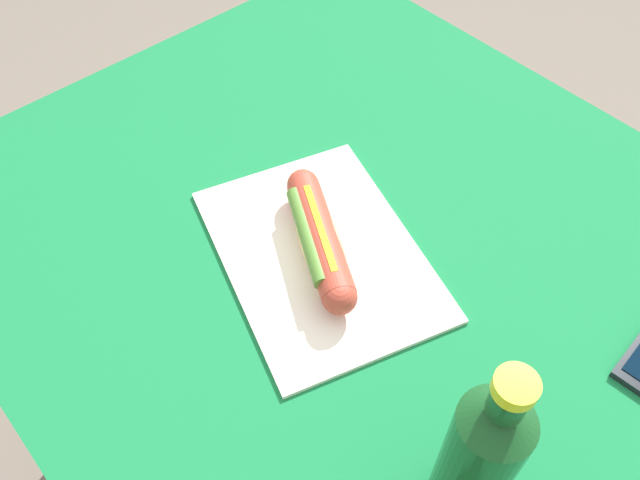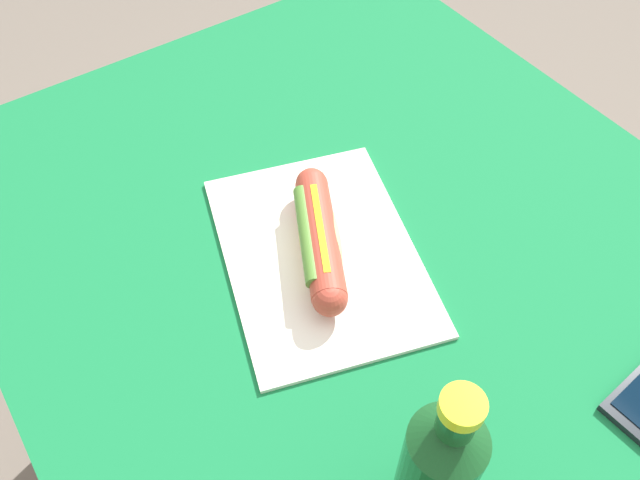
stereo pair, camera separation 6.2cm
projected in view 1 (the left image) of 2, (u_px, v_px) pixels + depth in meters
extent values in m
plane|color=#6B6056|center=(361.00, 474.00, 1.37)|extent=(6.00, 6.00, 0.00)
cylinder|color=brown|center=(331.00, 163.00, 1.44)|extent=(0.07, 0.07, 0.70)
cylinder|color=brown|center=(62.00, 335.00, 1.18)|extent=(0.07, 0.07, 0.70)
cube|color=brown|center=(390.00, 274.00, 0.81)|extent=(1.07, 0.81, 0.03)
cube|color=#146B38|center=(391.00, 265.00, 0.80)|extent=(1.13, 0.87, 0.00)
cube|color=silver|center=(320.00, 254.00, 0.81)|extent=(0.37, 0.31, 0.01)
ellipsoid|color=#E5BC75|center=(320.00, 240.00, 0.79)|extent=(0.17, 0.12, 0.05)
cylinder|color=#A83D2D|center=(320.00, 237.00, 0.78)|extent=(0.17, 0.12, 0.04)
sphere|color=#A83D2D|center=(303.00, 185.00, 0.83)|extent=(0.04, 0.04, 0.04)
sphere|color=#A83D2D|center=(340.00, 297.00, 0.73)|extent=(0.04, 0.04, 0.04)
cube|color=yellow|center=(320.00, 227.00, 0.77)|extent=(0.12, 0.07, 0.00)
cylinder|color=#4C7A2D|center=(308.00, 236.00, 0.77)|extent=(0.13, 0.08, 0.02)
cylinder|color=#14471E|center=(475.00, 465.00, 0.56)|extent=(0.06, 0.06, 0.18)
cone|color=#14471E|center=(501.00, 415.00, 0.48)|extent=(0.06, 0.06, 0.02)
cylinder|color=#14471E|center=(509.00, 400.00, 0.46)|extent=(0.03, 0.03, 0.03)
cylinder|color=yellow|center=(516.00, 387.00, 0.44)|extent=(0.03, 0.03, 0.01)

